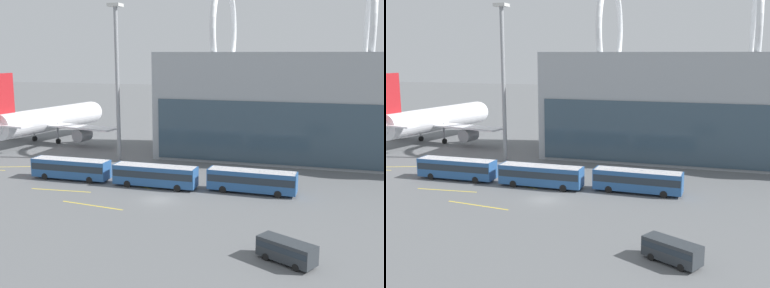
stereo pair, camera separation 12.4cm
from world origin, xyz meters
The scene contains 12 objects.
ground_plane centered at (0.00, 0.00, 0.00)m, with size 440.00×440.00×0.00m, color slate.
airliner_at_gate_near centered at (-37.56, 32.69, 4.86)m, with size 35.39×33.58×15.16m.
airliner_at_gate_far centered at (14.65, 43.85, 5.81)m, with size 40.64×38.89×13.77m.
shuttle_bus_0 centered at (-16.43, 5.94, 1.86)m, with size 12.18×2.91×3.15m.
shuttle_bus_1 centered at (-2.67, 5.58, 1.86)m, with size 12.18×2.91×3.15m.
shuttle_bus_2 centered at (11.09, 6.63, 1.86)m, with size 12.25×3.16×3.15m.
service_van_foreground centered at (17.91, -14.76, 1.26)m, with size 5.82×4.36×2.12m.
floodlight_mast centered at (-15.30, 20.66, 15.63)m, with size 2.17×2.17×27.24m.
lane_stripe_1 centered at (-14.72, 0.20, 0.00)m, with size 8.96×0.25×0.01m, color yellow.
lane_stripe_2 centered at (-7.29, -4.65, 0.00)m, with size 9.03×0.25×0.01m, color yellow.
lane_stripe_4 centered at (-6.14, 5.78, 0.00)m, with size 7.11×0.25×0.01m, color yellow.
lane_stripe_5 centered at (-27.04, 11.63, 0.00)m, with size 11.64×0.25×0.01m, color yellow.
Camera 1 is at (21.42, -56.80, 18.90)m, focal length 45.00 mm.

